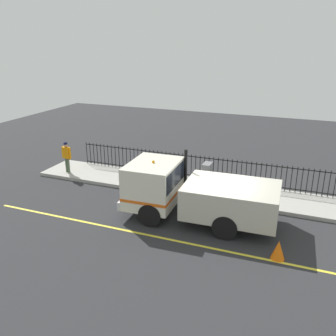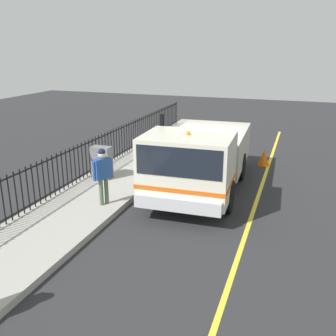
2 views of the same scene
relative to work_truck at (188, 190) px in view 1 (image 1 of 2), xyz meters
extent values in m
plane|color=#2B2B2D|center=(0.14, -1.20, -1.26)|extent=(45.61, 45.61, 0.00)
cube|color=#A3A099|center=(2.95, -1.20, -1.17)|extent=(2.47, 20.73, 0.17)
cube|color=yellow|center=(-1.90, -1.20, -1.26)|extent=(0.12, 18.66, 0.01)
cube|color=silver|center=(-0.06, 1.53, 0.12)|extent=(2.56, 2.04, 1.79)
cube|color=black|center=(-0.06, 1.53, 0.51)|extent=(2.36, 2.07, 0.79)
cube|color=beige|center=(0.07, -1.76, -0.16)|extent=(2.63, 3.75, 1.25)
cube|color=silver|center=(-0.10, 2.59, -0.63)|extent=(2.37, 0.29, 0.36)
cube|color=#DB5914|center=(-0.06, 1.53, -0.28)|extent=(2.59, 2.06, 0.12)
cylinder|color=black|center=(-1.17, 1.20, -0.78)|extent=(0.34, 0.97, 0.96)
cylinder|color=black|center=(1.08, 1.28, -0.78)|extent=(0.34, 0.97, 0.96)
cylinder|color=black|center=(-1.06, -1.80, -0.78)|extent=(0.34, 0.97, 0.96)
cylinder|color=black|center=(1.19, -1.71, -0.78)|extent=(0.34, 0.97, 0.96)
sphere|color=orange|center=(-0.06, 1.53, 1.07)|extent=(0.12, 0.12, 0.12)
cylinder|color=black|center=(1.07, 0.50, 0.30)|extent=(0.14, 0.14, 2.15)
cube|color=#264C99|center=(2.27, 2.23, 0.01)|extent=(0.44, 0.52, 0.60)
sphere|color=beige|center=(2.27, 2.23, 0.42)|extent=(0.22, 0.22, 0.22)
sphere|color=#14193F|center=(2.27, 2.23, 0.50)|extent=(0.21, 0.21, 0.21)
cylinder|color=#4C6047|center=(2.31, 2.30, -0.69)|extent=(0.12, 0.12, 0.80)
cylinder|color=#4C6047|center=(2.22, 2.16, -0.69)|extent=(0.12, 0.12, 0.80)
cylinder|color=#264C99|center=(2.41, 2.45, -0.02)|extent=(0.09, 0.09, 0.57)
cylinder|color=#264C99|center=(2.12, 2.00, -0.02)|extent=(0.09, 0.09, 0.57)
cube|color=orange|center=(2.38, 7.78, 0.04)|extent=(0.33, 0.53, 0.61)
sphere|color=tan|center=(2.38, 7.78, 0.46)|extent=(0.23, 0.23, 0.23)
sphere|color=#14193F|center=(2.38, 7.78, 0.54)|extent=(0.22, 0.22, 0.22)
cylinder|color=#4C6047|center=(2.36, 7.69, -0.68)|extent=(0.12, 0.12, 0.82)
cylinder|color=#4C6047|center=(2.40, 7.86, -0.68)|extent=(0.12, 0.12, 0.82)
cylinder|color=orange|center=(2.32, 7.51, 0.01)|extent=(0.09, 0.09, 0.58)
cylinder|color=orange|center=(2.45, 8.04, 0.01)|extent=(0.09, 0.09, 0.58)
cylinder|color=black|center=(4.04, -5.73, -0.44)|extent=(0.04, 0.04, 1.30)
cylinder|color=black|center=(4.04, -5.49, -0.44)|extent=(0.04, 0.04, 1.30)
cylinder|color=black|center=(4.04, -5.25, -0.44)|extent=(0.04, 0.04, 1.30)
cylinder|color=black|center=(4.04, -5.01, -0.44)|extent=(0.04, 0.04, 1.30)
cylinder|color=black|center=(4.04, -4.77, -0.44)|extent=(0.04, 0.04, 1.30)
cylinder|color=black|center=(4.04, -4.54, -0.44)|extent=(0.04, 0.04, 1.30)
cylinder|color=black|center=(4.04, -4.30, -0.44)|extent=(0.04, 0.04, 1.30)
cylinder|color=black|center=(4.04, -4.06, -0.44)|extent=(0.04, 0.04, 1.30)
cylinder|color=black|center=(4.04, -3.82, -0.44)|extent=(0.04, 0.04, 1.30)
cylinder|color=black|center=(4.04, -3.58, -0.44)|extent=(0.04, 0.04, 1.30)
cylinder|color=black|center=(4.04, -3.35, -0.44)|extent=(0.04, 0.04, 1.30)
cylinder|color=black|center=(4.04, -3.11, -0.44)|extent=(0.04, 0.04, 1.30)
cylinder|color=black|center=(4.04, -2.87, -0.44)|extent=(0.04, 0.04, 1.30)
cylinder|color=black|center=(4.04, -2.63, -0.44)|extent=(0.04, 0.04, 1.30)
cylinder|color=black|center=(4.04, -2.39, -0.44)|extent=(0.04, 0.04, 1.30)
cylinder|color=black|center=(4.04, -2.15, -0.44)|extent=(0.04, 0.04, 1.30)
cylinder|color=black|center=(4.04, -1.92, -0.44)|extent=(0.04, 0.04, 1.30)
cylinder|color=black|center=(4.04, -1.68, -0.44)|extent=(0.04, 0.04, 1.30)
cylinder|color=black|center=(4.04, -1.44, -0.44)|extent=(0.04, 0.04, 1.30)
cylinder|color=black|center=(4.04, -1.20, -0.44)|extent=(0.04, 0.04, 1.30)
cylinder|color=black|center=(4.04, -0.96, -0.44)|extent=(0.04, 0.04, 1.30)
cylinder|color=black|center=(4.04, -0.73, -0.44)|extent=(0.04, 0.04, 1.30)
cylinder|color=black|center=(4.04, -0.49, -0.44)|extent=(0.04, 0.04, 1.30)
cylinder|color=black|center=(4.04, -0.25, -0.44)|extent=(0.04, 0.04, 1.30)
cylinder|color=black|center=(4.04, -0.01, -0.44)|extent=(0.04, 0.04, 1.30)
cylinder|color=black|center=(4.04, 0.23, -0.44)|extent=(0.04, 0.04, 1.30)
cylinder|color=black|center=(4.04, 0.46, -0.44)|extent=(0.04, 0.04, 1.30)
cylinder|color=black|center=(4.04, 0.70, -0.44)|extent=(0.04, 0.04, 1.30)
cylinder|color=black|center=(4.04, 0.94, -0.44)|extent=(0.04, 0.04, 1.30)
cylinder|color=black|center=(4.04, 1.18, -0.44)|extent=(0.04, 0.04, 1.30)
cylinder|color=black|center=(4.04, 1.42, -0.44)|extent=(0.04, 0.04, 1.30)
cylinder|color=black|center=(4.04, 1.66, -0.44)|extent=(0.04, 0.04, 1.30)
cylinder|color=black|center=(4.04, 1.89, -0.44)|extent=(0.04, 0.04, 1.30)
cylinder|color=black|center=(4.04, 2.13, -0.44)|extent=(0.04, 0.04, 1.30)
cylinder|color=black|center=(4.04, 2.37, -0.44)|extent=(0.04, 0.04, 1.30)
cylinder|color=black|center=(4.04, 2.61, -0.44)|extent=(0.04, 0.04, 1.30)
cylinder|color=black|center=(4.04, 2.85, -0.44)|extent=(0.04, 0.04, 1.30)
cylinder|color=black|center=(4.04, 3.08, -0.44)|extent=(0.04, 0.04, 1.30)
cylinder|color=black|center=(4.04, 3.32, -0.44)|extent=(0.04, 0.04, 1.30)
cylinder|color=black|center=(4.04, 3.56, -0.44)|extent=(0.04, 0.04, 1.30)
cylinder|color=black|center=(4.04, 3.80, -0.44)|extent=(0.04, 0.04, 1.30)
cylinder|color=black|center=(4.04, 4.04, -0.44)|extent=(0.04, 0.04, 1.30)
cylinder|color=black|center=(4.04, 4.28, -0.44)|extent=(0.04, 0.04, 1.30)
cylinder|color=black|center=(4.04, 4.51, -0.44)|extent=(0.04, 0.04, 1.30)
cylinder|color=black|center=(4.04, 4.75, -0.44)|extent=(0.04, 0.04, 1.30)
cylinder|color=black|center=(4.04, 4.99, -0.44)|extent=(0.04, 0.04, 1.30)
cylinder|color=black|center=(4.04, 5.23, -0.44)|extent=(0.04, 0.04, 1.30)
cylinder|color=black|center=(4.04, 5.47, -0.44)|extent=(0.04, 0.04, 1.30)
cylinder|color=black|center=(4.04, 5.70, -0.44)|extent=(0.04, 0.04, 1.30)
cylinder|color=black|center=(4.04, 5.94, -0.44)|extent=(0.04, 0.04, 1.30)
cylinder|color=black|center=(4.04, 6.18, -0.44)|extent=(0.04, 0.04, 1.30)
cylinder|color=black|center=(4.04, 6.42, -0.44)|extent=(0.04, 0.04, 1.30)
cylinder|color=black|center=(4.04, 6.66, -0.44)|extent=(0.04, 0.04, 1.30)
cylinder|color=black|center=(4.04, 6.89, -0.44)|extent=(0.04, 0.04, 1.30)
cylinder|color=black|center=(4.04, 7.13, -0.44)|extent=(0.04, 0.04, 1.30)
cylinder|color=black|center=(4.04, 7.37, -0.44)|extent=(0.04, 0.04, 1.30)
cylinder|color=black|center=(4.04, 7.61, -0.44)|extent=(0.04, 0.04, 1.30)
cube|color=black|center=(4.04, -1.20, 0.11)|extent=(0.04, 17.62, 0.04)
cube|color=black|center=(4.04, -1.20, -0.93)|extent=(0.04, 17.62, 0.04)
cube|color=slate|center=(3.46, 0.16, -0.52)|extent=(0.69, 0.40, 1.13)
cone|color=orange|center=(-1.70, -3.79, -0.92)|extent=(0.48, 0.48, 0.68)
camera|label=1|loc=(-12.76, -4.11, 5.78)|focal=38.04mm
camera|label=2|loc=(-2.93, 11.37, 3.36)|focal=40.72mm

